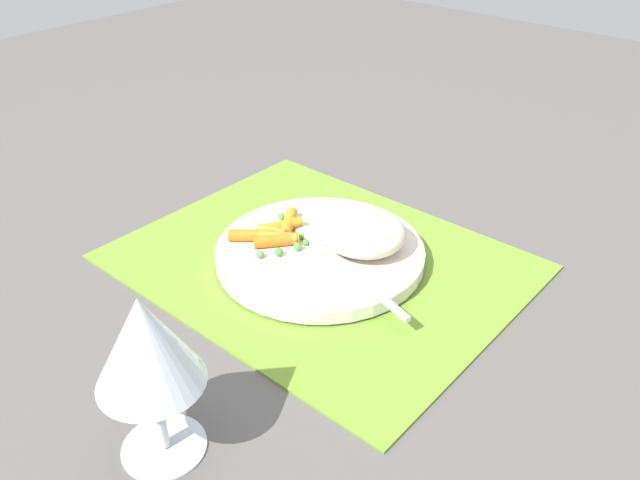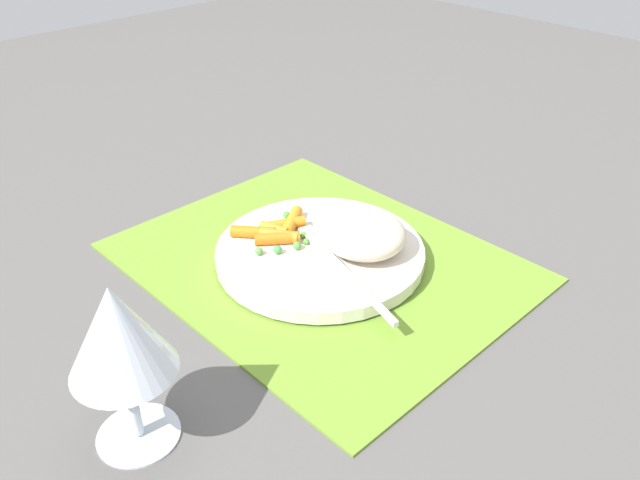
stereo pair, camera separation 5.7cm
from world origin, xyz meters
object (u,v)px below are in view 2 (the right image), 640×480
Objects in this scene: plate at (320,253)px; rice_mound at (364,234)px; carrot_portion at (277,230)px; wine_glass at (118,335)px; fork at (336,262)px.

rice_mound reaches higher than plate.
carrot_portion is 0.64× the size of wine_glass.
carrot_portion is at bearing 4.04° from fork.
wine_glass is at bearing 105.43° from plate.
plate is 1.57× the size of wine_glass.
wine_glass is at bearing 116.38° from carrot_portion.
rice_mound reaches higher than carrot_portion.
plate is at bearing -162.33° from carrot_portion.
fork is at bearing -81.22° from wine_glass.
carrot_portion is 0.31m from wine_glass.
plate is 0.31m from wine_glass.
wine_glass is (-0.04, 0.32, 0.07)m from rice_mound.
wine_glass reaches higher than plate.
fork is at bearing 88.75° from rice_mound.
plate is 2.46× the size of rice_mound.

